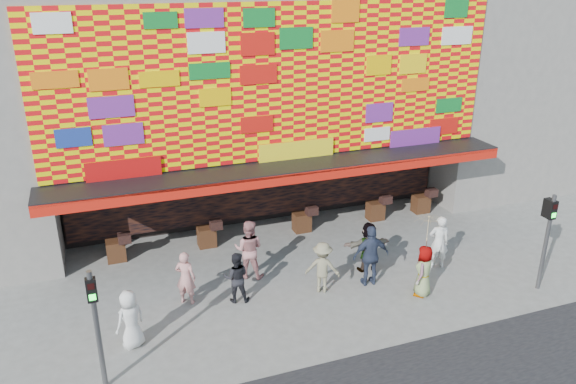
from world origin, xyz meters
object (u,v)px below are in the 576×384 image
(ped_i, at_px, (249,249))
(parasol, at_px, (428,229))
(ped_g, at_px, (424,271))
(signal_right, at_px, (548,232))
(ped_e, at_px, (371,256))
(signal_left, at_px, (96,317))
(ped_c, at_px, (236,277))
(ped_b, at_px, (186,278))
(ped_d, at_px, (322,267))
(ped_f, at_px, (368,247))
(ped_a, at_px, (130,319))
(ped_h, at_px, (439,242))

(ped_i, distance_m, parasol, 5.36)
(ped_g, bearing_deg, parasol, -44.28)
(signal_right, height_order, ped_e, signal_right)
(signal_left, height_order, signal_right, same)
(ped_c, xyz_separation_m, ped_i, (0.73, 1.20, 0.18))
(ped_b, relative_size, ped_e, 0.84)
(ped_c, height_order, ped_d, ped_d)
(signal_right, distance_m, ped_b, 10.44)
(ped_e, bearing_deg, parasol, 142.49)
(ped_c, bearing_deg, ped_e, -170.73)
(signal_left, relative_size, parasol, 1.67)
(ped_f, bearing_deg, ped_i, -7.39)
(ped_a, bearing_deg, ped_g, 148.15)
(ped_g, relative_size, ped_h, 0.89)
(ped_b, bearing_deg, ped_f, -149.86)
(ped_d, bearing_deg, ped_a, 36.60)
(signal_left, xyz_separation_m, signal_right, (12.40, 0.00, 0.00))
(ped_b, xyz_separation_m, parasol, (6.53, -1.94, 1.32))
(ped_d, bearing_deg, ped_c, 20.57)
(ped_g, bearing_deg, ped_f, -110.11)
(signal_left, bearing_deg, ped_f, 18.63)
(ped_b, xyz_separation_m, ped_g, (6.53, -1.94, -0.02))
(ped_f, relative_size, parasol, 0.91)
(ped_f, relative_size, ped_i, 0.87)
(ped_f, bearing_deg, ped_g, 120.72)
(signal_right, bearing_deg, ped_i, 155.35)
(signal_right, bearing_deg, ped_b, 164.26)
(ped_b, bearing_deg, ped_a, 73.41)
(ped_a, bearing_deg, signal_left, 31.30)
(ped_h, distance_m, parasol, 2.24)
(ped_a, height_order, ped_i, ped_i)
(ped_h, height_order, ped_i, ped_i)
(ped_g, bearing_deg, signal_right, 121.44)
(ped_e, relative_size, parasol, 1.06)
(ped_b, distance_m, ped_g, 6.81)
(ped_g, bearing_deg, ped_h, 178.84)
(ped_c, xyz_separation_m, ped_f, (4.34, 0.30, 0.06))
(ped_c, bearing_deg, ped_g, 179.43)
(signal_left, distance_m, parasol, 8.98)
(ped_b, relative_size, ped_g, 1.03)
(signal_right, distance_m, ped_g, 3.73)
(parasol, bearing_deg, ped_i, 148.28)
(ped_a, bearing_deg, ped_b, -166.47)
(ped_h, bearing_deg, ped_c, 15.74)
(ped_h, relative_size, ped_i, 0.94)
(parasol, bearing_deg, ped_g, 0.00)
(ped_c, xyz_separation_m, ped_g, (5.17, -1.55, 0.02))
(ped_b, xyz_separation_m, ped_e, (5.38, -0.87, 0.15))
(signal_right, distance_m, ped_i, 8.75)
(signal_right, relative_size, parasol, 1.67)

